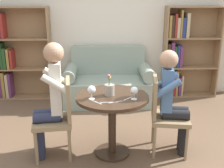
% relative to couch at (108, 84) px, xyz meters
% --- Properties ---
extents(ground_plane, '(16.00, 16.00, 0.00)m').
position_rel_couch_xyz_m(ground_plane, '(0.00, -1.71, -0.31)').
color(ground_plane, brown).
extents(back_wall, '(5.20, 0.05, 2.70)m').
position_rel_couch_xyz_m(back_wall, '(0.00, 0.43, 1.04)').
color(back_wall, silver).
rests_on(back_wall, ground_plane).
extents(round_table, '(0.81, 0.81, 0.72)m').
position_rel_couch_xyz_m(round_table, '(0.00, -1.71, 0.23)').
color(round_table, '#382619').
rests_on(round_table, ground_plane).
extents(couch, '(1.50, 0.80, 0.92)m').
position_rel_couch_xyz_m(couch, '(0.00, 0.00, 0.00)').
color(couch, gray).
rests_on(couch, ground_plane).
extents(bookshelf_left, '(0.96, 0.28, 1.59)m').
position_rel_couch_xyz_m(bookshelf_left, '(-1.61, 0.27, 0.45)').
color(bookshelf_left, '#93704C').
rests_on(bookshelf_left, ground_plane).
extents(bookshelf_right, '(0.96, 0.28, 1.59)m').
position_rel_couch_xyz_m(bookshelf_right, '(1.33, 0.27, 0.47)').
color(bookshelf_right, '#93704C').
rests_on(bookshelf_right, ground_plane).
extents(chair_left, '(0.47, 0.47, 0.90)m').
position_rel_couch_xyz_m(chair_left, '(-0.60, -1.70, 0.18)').
color(chair_left, '#937A56').
rests_on(chair_left, ground_plane).
extents(chair_right, '(0.48, 0.48, 0.90)m').
position_rel_couch_xyz_m(chair_right, '(0.60, -1.67, 0.18)').
color(chair_right, '#937A56').
rests_on(chair_right, ground_plane).
extents(person_left, '(0.44, 0.37, 1.31)m').
position_rel_couch_xyz_m(person_left, '(-0.68, -1.72, 0.40)').
color(person_left, '#282D47').
rests_on(person_left, ground_plane).
extents(person_right, '(0.45, 0.38, 1.22)m').
position_rel_couch_xyz_m(person_right, '(0.69, -1.69, 0.34)').
color(person_right, black).
rests_on(person_right, ground_plane).
extents(wine_glass_left, '(0.09, 0.09, 0.15)m').
position_rel_couch_xyz_m(wine_glass_left, '(-0.22, -1.80, 0.51)').
color(wine_glass_left, white).
rests_on(wine_glass_left, round_table).
extents(wine_glass_right, '(0.08, 0.08, 0.14)m').
position_rel_couch_xyz_m(wine_glass_right, '(0.23, -1.83, 0.50)').
color(wine_glass_right, white).
rests_on(wine_glass_right, round_table).
extents(flower_vase, '(0.11, 0.11, 0.25)m').
position_rel_couch_xyz_m(flower_vase, '(-0.03, -1.69, 0.48)').
color(flower_vase, '#9E9384').
rests_on(flower_vase, round_table).
extents(knife_left_setting, '(0.18, 0.08, 0.00)m').
position_rel_couch_xyz_m(knife_left_setting, '(0.04, -1.89, 0.41)').
color(knife_left_setting, silver).
rests_on(knife_left_setting, round_table).
extents(fork_left_setting, '(0.19, 0.02, 0.00)m').
position_rel_couch_xyz_m(fork_left_setting, '(-0.04, -1.91, 0.41)').
color(fork_left_setting, silver).
rests_on(fork_left_setting, round_table).
extents(knife_right_setting, '(0.13, 0.15, 0.00)m').
position_rel_couch_xyz_m(knife_right_setting, '(-0.18, -1.89, 0.41)').
color(knife_right_setting, silver).
rests_on(knife_right_setting, round_table).
extents(fork_right_setting, '(0.15, 0.14, 0.00)m').
position_rel_couch_xyz_m(fork_right_setting, '(0.15, -1.83, 0.41)').
color(fork_right_setting, silver).
rests_on(fork_right_setting, round_table).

